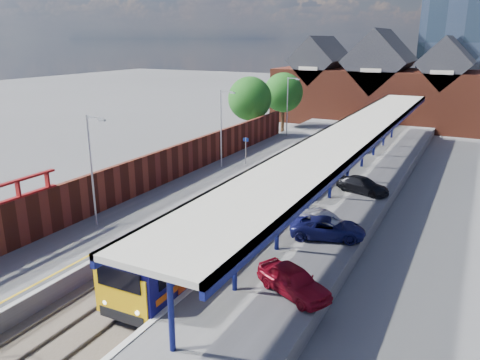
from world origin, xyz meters
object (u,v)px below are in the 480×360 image
object	(u,v)px
lamp_post_c	(222,124)
parked_car_silver	(323,222)
train	(337,143)
platform_sign	(246,146)
lamp_post_b	(93,165)
parked_car_blue	(327,228)
lamp_post_d	(288,103)
parked_car_red	(294,280)
parked_car_dark	(363,185)

from	to	relation	value
lamp_post_c	parked_car_silver	xyz separation A→B (m)	(12.87, -10.41, -3.38)
train	platform_sign	world-z (taller)	platform_sign
lamp_post_b	lamp_post_c	xyz separation A→B (m)	(0.00, 16.00, 0.00)
parked_car_blue	lamp_post_d	bearing A→B (deg)	8.34
parked_car_red	platform_sign	bearing A→B (deg)	58.72
platform_sign	parked_car_dark	bearing A→B (deg)	-17.07
lamp_post_d	platform_sign	bearing A→B (deg)	-84.44
parked_car_red	parked_car_dark	xyz separation A→B (m)	(-0.70, 16.40, -0.08)
lamp_post_d	parked_car_red	bearing A→B (deg)	-67.76
train	parked_car_red	bearing A→B (deg)	-77.77
parked_car_dark	lamp_post_b	bearing A→B (deg)	153.73
lamp_post_b	lamp_post_c	bearing A→B (deg)	90.00
lamp_post_b	parked_car_blue	xyz separation A→B (m)	(13.39, 4.87, -3.38)
train	parked_car_dark	distance (m)	12.79
platform_sign	parked_car_blue	size ratio (longest dim) A/B	0.57
lamp_post_c	parked_car_blue	xyz separation A→B (m)	(13.39, -11.13, -3.38)
train	lamp_post_d	distance (m)	10.32
parked_car_dark	parked_car_blue	size ratio (longest dim) A/B	0.93
lamp_post_d	parked_car_blue	distance (m)	30.44
parked_car_dark	train	bearing A→B (deg)	41.24
lamp_post_b	lamp_post_c	distance (m)	16.00
lamp_post_b	parked_car_dark	xyz separation A→B (m)	(13.23, 14.36, -3.40)
train	parked_car_dark	xyz separation A→B (m)	(5.37, -11.59, -0.53)
parked_car_red	parked_car_blue	world-z (taller)	parked_car_red
lamp_post_c	parked_car_dark	world-z (taller)	lamp_post_c
train	parked_car_silver	size ratio (longest dim) A/B	17.67
platform_sign	parked_car_silver	world-z (taller)	platform_sign
lamp_post_c	parked_car_silver	size ratio (longest dim) A/B	1.88
lamp_post_c	train	bearing A→B (deg)	51.71
platform_sign	parked_car_silver	size ratio (longest dim) A/B	0.67
lamp_post_c	lamp_post_b	bearing A→B (deg)	-90.00
platform_sign	parked_car_dark	xyz separation A→B (m)	(11.86, -3.64, -1.10)
parked_car_dark	parked_car_blue	world-z (taller)	parked_car_blue
lamp_post_b	parked_car_blue	size ratio (longest dim) A/B	1.58
train	lamp_post_d	world-z (taller)	lamp_post_d
lamp_post_d	parked_car_blue	world-z (taller)	lamp_post_d
parked_car_red	lamp_post_b	bearing A→B (deg)	108.29
platform_sign	parked_car_dark	world-z (taller)	platform_sign
train	parked_car_red	size ratio (longest dim) A/B	16.74
platform_sign	parked_car_silver	xyz separation A→B (m)	(11.51, -12.41, -1.08)
lamp_post_b	lamp_post_d	distance (m)	32.00
parked_car_red	lamp_post_c	bearing A→B (deg)	64.30
train	lamp_post_b	xyz separation A→B (m)	(-7.86, -25.95, 2.87)
lamp_post_c	parked_car_dark	bearing A→B (deg)	-7.08
train	parked_car_silver	distance (m)	20.98
lamp_post_d	parked_car_dark	bearing A→B (deg)	-53.14
parked_car_silver	lamp_post_b	bearing A→B (deg)	129.47
train	parked_car_red	world-z (taller)	train
train	lamp_post_d	size ratio (longest dim) A/B	9.42
train	parked_car_dark	world-z (taller)	train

